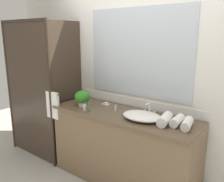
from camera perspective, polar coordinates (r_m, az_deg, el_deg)
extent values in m
plane|color=#B7B2A8|center=(3.18, 2.32, -21.01)|extent=(8.00, 8.00, 0.00)
cube|color=silver|center=(2.95, 6.38, 3.68)|extent=(4.40, 0.05, 2.60)
cube|color=silver|center=(3.00, 5.93, -2.89)|extent=(1.80, 0.01, 0.11)
cube|color=silver|center=(2.89, 6.21, 9.14)|extent=(1.40, 0.01, 1.07)
cube|color=brown|center=(2.96, 2.51, -13.97)|extent=(1.80, 0.56, 0.87)
cube|color=brown|center=(2.77, 2.49, -5.77)|extent=(1.80, 0.58, 0.03)
cylinder|color=#2D2319|center=(3.99, -23.64, 0.83)|extent=(0.04, 0.04, 2.00)
cylinder|color=#2D2319|center=(3.18, -14.62, -1.51)|extent=(0.04, 0.04, 2.00)
cube|color=#2D2319|center=(3.49, -20.96, 15.63)|extent=(1.00, 0.04, 0.04)
cube|color=#382B21|center=(3.57, -19.64, -0.21)|extent=(0.96, 0.01, 1.96)
cube|color=#382B21|center=(3.35, -10.83, -0.51)|extent=(0.01, 0.57, 1.96)
cylinder|color=#2D2319|center=(3.15, -14.31, -0.57)|extent=(0.32, 0.02, 0.02)
cube|color=white|center=(3.20, -14.14, -3.33)|extent=(0.22, 0.04, 0.36)
ellipsoid|color=white|center=(2.59, 7.24, -6.03)|extent=(0.44, 0.33, 0.08)
cube|color=silver|center=(2.75, 9.04, -5.60)|extent=(0.17, 0.04, 0.02)
cylinder|color=silver|center=(2.72, 9.10, -4.13)|extent=(0.02, 0.02, 0.13)
cylinder|color=silver|center=(2.66, 8.64, -3.07)|extent=(0.02, 0.10, 0.02)
cylinder|color=silver|center=(2.76, 7.97, -4.80)|extent=(0.02, 0.02, 0.04)
cylinder|color=silver|center=(2.71, 10.19, -5.25)|extent=(0.02, 0.02, 0.04)
cylinder|color=beige|center=(3.07, -7.16, -3.14)|extent=(0.11, 0.11, 0.05)
ellipsoid|color=#2D7821|center=(3.04, -7.21, -1.41)|extent=(0.20, 0.20, 0.16)
cube|color=silver|center=(3.11, -1.43, -3.20)|extent=(0.10, 0.07, 0.01)
ellipsoid|color=silver|center=(3.10, -1.43, -2.88)|extent=(0.07, 0.04, 0.02)
cylinder|color=silver|center=(2.88, -6.67, -3.90)|extent=(0.03, 0.03, 0.08)
cylinder|color=#2D6638|center=(2.87, -6.69, -2.95)|extent=(0.03, 0.03, 0.02)
cylinder|color=#4C7056|center=(2.83, -5.50, -4.13)|extent=(0.03, 0.03, 0.09)
cylinder|color=#2D6638|center=(2.82, -5.52, -3.12)|extent=(0.02, 0.02, 0.02)
cylinder|color=silver|center=(2.84, 0.84, -4.08)|extent=(0.03, 0.03, 0.08)
cylinder|color=#2D6638|center=(2.83, 0.84, -3.15)|extent=(0.02, 0.02, 0.01)
cylinder|color=white|center=(2.45, 17.74, -7.57)|extent=(0.13, 0.25, 0.09)
cylinder|color=white|center=(2.50, 15.51, -6.95)|extent=(0.10, 0.23, 0.09)
cylinder|color=white|center=(2.49, 12.67, -6.73)|extent=(0.14, 0.27, 0.11)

